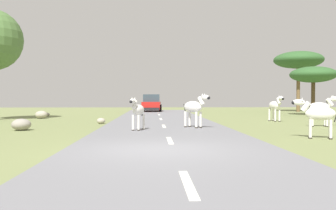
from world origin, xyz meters
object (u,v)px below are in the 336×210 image
at_px(zebra_0, 138,111).
at_px(zebra_1, 275,106).
at_px(rock_1, 41,115).
at_px(rock_3, 47,115).
at_px(car_0, 152,104).
at_px(rock_2, 21,125).
at_px(tree_1, 298,60).
at_px(zebra_4, 318,114).
at_px(tree_0, 313,75).
at_px(zebra_3, 321,108).
at_px(rock_4, 101,121).
at_px(zebra_2, 194,107).

height_order(zebra_0, zebra_1, zebra_1).
xyz_separation_m(rock_1, rock_3, (-0.48, 2.90, -0.12)).
relative_size(car_0, rock_2, 5.28).
xyz_separation_m(tree_1, rock_3, (-23.21, -8.36, -5.14)).
bearing_deg(zebra_1, rock_3, -33.32).
distance_m(zebra_4, rock_1, 18.80).
bearing_deg(zebra_0, tree_0, -117.07).
bearing_deg(zebra_1, car_0, -74.61).
relative_size(zebra_3, rock_4, 3.65).
relative_size(zebra_4, tree_1, 0.24).
distance_m(rock_3, rock_4, 9.84).
xyz_separation_m(zebra_0, rock_3, (-7.55, 12.89, -0.75)).
relative_size(zebra_2, car_0, 0.36).
xyz_separation_m(zebra_3, car_0, (-8.48, 19.76, -0.09)).
bearing_deg(tree_1, tree_0, -103.71).
bearing_deg(tree_1, car_0, 177.41).
height_order(rock_1, rock_4, rock_1).
relative_size(tree_0, rock_1, 4.82).
height_order(tree_1, rock_2, tree_1).
height_order(zebra_1, rock_2, zebra_1).
bearing_deg(rock_4, rock_1, 132.17).
xyz_separation_m(zebra_2, zebra_3, (6.46, 0.92, -0.06)).
height_order(zebra_2, rock_1, zebra_2).
distance_m(zebra_0, zebra_2, 2.88).
bearing_deg(zebra_3, tree_0, 162.31).
bearing_deg(zebra_0, rock_3, -41.39).
relative_size(zebra_3, rock_1, 2.02).
xyz_separation_m(tree_0, rock_1, (-20.87, -3.66, -3.05)).
bearing_deg(tree_0, zebra_1, -127.50).
relative_size(zebra_1, zebra_4, 1.14).
relative_size(tree_1, rock_4, 13.53).
bearing_deg(zebra_1, zebra_4, 69.65).
distance_m(zebra_2, rock_3, 15.45).
xyz_separation_m(tree_0, rock_4, (-16.01, -9.02, -3.15)).
bearing_deg(car_0, zebra_4, 105.85).
height_order(tree_0, rock_3, tree_0).
distance_m(car_0, rock_2, 22.01).
xyz_separation_m(zebra_2, rock_1, (-9.66, 8.73, -0.73)).
distance_m(zebra_1, rock_2, 14.41).
xyz_separation_m(zebra_0, rock_1, (-7.07, 9.99, -0.63)).
distance_m(rock_1, rock_4, 7.24).
height_order(tree_0, rock_4, tree_0).
height_order(zebra_4, rock_3, zebra_4).
distance_m(zebra_0, rock_3, 14.95).
distance_m(zebra_1, tree_0, 9.64).
bearing_deg(zebra_0, zebra_1, -124.23).
relative_size(zebra_2, zebra_4, 1.09).
bearing_deg(tree_1, zebra_0, -126.38).
bearing_deg(zebra_4, rock_4, 69.80).
height_order(tree_1, rock_4, tree_1).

